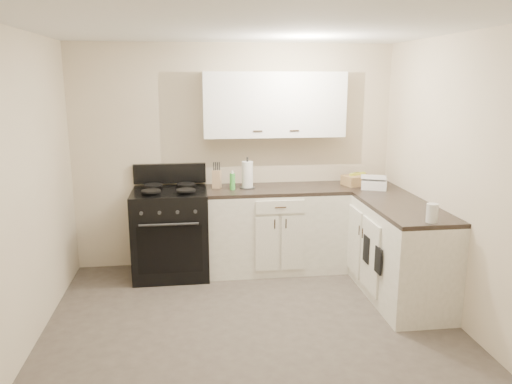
{
  "coord_description": "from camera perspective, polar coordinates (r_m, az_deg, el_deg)",
  "views": [
    {
      "loc": [
        -0.49,
        -3.8,
        2.12
      ],
      "look_at": [
        0.12,
        0.85,
        1.05
      ],
      "focal_mm": 35.0,
      "sensor_mm": 36.0,
      "label": 1
    }
  ],
  "objects": [
    {
      "name": "countertop_grill",
      "position": [
        5.62,
        13.37,
        0.89
      ],
      "size": [
        0.34,
        0.33,
        0.1
      ],
      "primitive_type": "cube",
      "rotation": [
        0.0,
        0.0,
        -0.41
      ],
      "color": "white",
      "rests_on": "countertop_right"
    },
    {
      "name": "oven_mitt_far",
      "position": [
        5.0,
        12.53,
        -6.41
      ],
      "size": [
        0.02,
        0.15,
        0.26
      ],
      "primitive_type": "cube",
      "color": "black",
      "rests_on": "base_cabinets_right"
    },
    {
      "name": "ceiling",
      "position": [
        3.85,
        -0.16,
        18.52
      ],
      "size": [
        3.6,
        3.6,
        0.0
      ],
      "primitive_type": "plane",
      "color": "white",
      "rests_on": "wall_back"
    },
    {
      "name": "paper_towel",
      "position": [
        5.47,
        -0.99,
        1.97
      ],
      "size": [
        0.14,
        0.14,
        0.29
      ],
      "primitive_type": "cylinder",
      "rotation": [
        0.0,
        0.0,
        -0.18
      ],
      "color": "white",
      "rests_on": "countertop_back"
    },
    {
      "name": "upper_cabinets",
      "position": [
        5.54,
        2.07,
        9.96
      ],
      "size": [
        1.55,
        0.3,
        0.7
      ],
      "primitive_type": "cube",
      "color": "white",
      "rests_on": "wall_back"
    },
    {
      "name": "countertop_back",
      "position": [
        5.51,
        2.25,
        0.28
      ],
      "size": [
        1.55,
        0.6,
        0.04
      ],
      "primitive_type": "cube",
      "color": "black",
      "rests_on": "base_cabinets_back"
    },
    {
      "name": "base_cabinets_right",
      "position": [
        5.33,
        14.94,
        -5.85
      ],
      "size": [
        0.6,
        1.9,
        0.9
      ],
      "primitive_type": "cube",
      "color": "white",
      "rests_on": "floor"
    },
    {
      "name": "glass_jar",
      "position": [
        4.43,
        19.47,
        -2.28
      ],
      "size": [
        0.11,
        0.11,
        0.16
      ],
      "primitive_type": "cylinder",
      "rotation": [
        0.0,
        0.0,
        -0.16
      ],
      "color": "silver",
      "rests_on": "countertop_right"
    },
    {
      "name": "wall_left",
      "position": [
        4.12,
        -25.85,
        -0.66
      ],
      "size": [
        0.0,
        3.6,
        3.6
      ],
      "primitive_type": "plane",
      "rotation": [
        1.57,
        0.0,
        1.57
      ],
      "color": "beige",
      "rests_on": "ground"
    },
    {
      "name": "wicker_basket",
      "position": [
        5.77,
        11.56,
        1.34
      ],
      "size": [
        0.37,
        0.3,
        0.11
      ],
      "primitive_type": "cube",
      "rotation": [
        0.0,
        0.0,
        0.28
      ],
      "color": "tan",
      "rests_on": "countertop_right"
    },
    {
      "name": "soap_bottle",
      "position": [
        5.4,
        -2.71,
        1.2
      ],
      "size": [
        0.06,
        0.06,
        0.18
      ],
      "primitive_type": "cylinder",
      "rotation": [
        0.0,
        0.0,
        0.04
      ],
      "color": "green",
      "rests_on": "countertop_back"
    },
    {
      "name": "oven_mitt_near",
      "position": [
        4.73,
        13.8,
        -7.6
      ],
      "size": [
        0.02,
        0.14,
        0.24
      ],
      "primitive_type": "cube",
      "color": "black",
      "rests_on": "base_cabinets_right"
    },
    {
      "name": "base_cabinets_back",
      "position": [
        5.63,
        2.21,
        -4.39
      ],
      "size": [
        1.55,
        0.6,
        0.9
      ],
      "primitive_type": "cube",
      "color": "white",
      "rests_on": "floor"
    },
    {
      "name": "floor",
      "position": [
        4.38,
        -0.14,
        -16.08
      ],
      "size": [
        3.6,
        3.6,
        0.0
      ],
      "primitive_type": "plane",
      "color": "#473F38",
      "rests_on": "ground"
    },
    {
      "name": "wall_back",
      "position": [
        5.69,
        -2.47,
        4.06
      ],
      "size": [
        3.6,
        0.0,
        3.6
      ],
      "primitive_type": "plane",
      "rotation": [
        1.57,
        0.0,
        0.0
      ],
      "color": "beige",
      "rests_on": "ground"
    },
    {
      "name": "wall_right",
      "position": [
        4.52,
        23.1,
        0.72
      ],
      "size": [
        0.0,
        3.6,
        3.6
      ],
      "primitive_type": "plane",
      "rotation": [
        1.57,
        0.0,
        -1.57
      ],
      "color": "beige",
      "rests_on": "ground"
    },
    {
      "name": "countertop_right",
      "position": [
        5.2,
        15.24,
        -0.94
      ],
      "size": [
        0.6,
        1.9,
        0.04
      ],
      "primitive_type": "cube",
      "color": "black",
      "rests_on": "base_cabinets_right"
    },
    {
      "name": "wall_front",
      "position": [
        2.24,
        5.83,
        -10.11
      ],
      "size": [
        3.6,
        0.0,
        3.6
      ],
      "primitive_type": "plane",
      "rotation": [
        -1.57,
        0.0,
        0.0
      ],
      "color": "beige",
      "rests_on": "ground"
    },
    {
      "name": "stove",
      "position": [
        5.54,
        -9.69,
        -4.77
      ],
      "size": [
        0.8,
        0.68,
        0.97
      ],
      "primitive_type": "cube",
      "color": "black",
      "rests_on": "floor"
    },
    {
      "name": "knife_block",
      "position": [
        5.49,
        -4.5,
        1.48
      ],
      "size": [
        0.11,
        0.1,
        0.2
      ],
      "primitive_type": "cube",
      "rotation": [
        0.0,
        0.0,
        -0.3
      ],
      "color": "tan",
      "rests_on": "countertop_back"
    }
  ]
}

